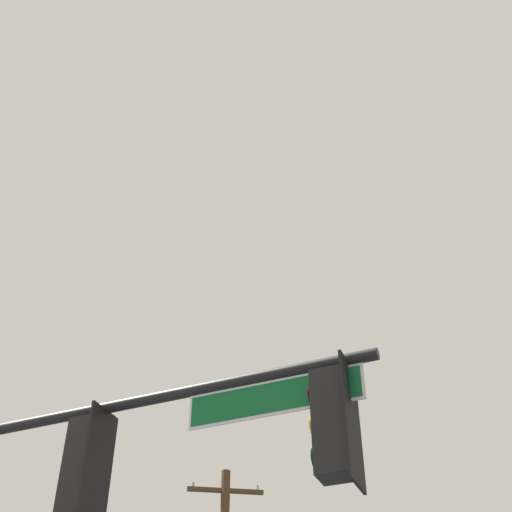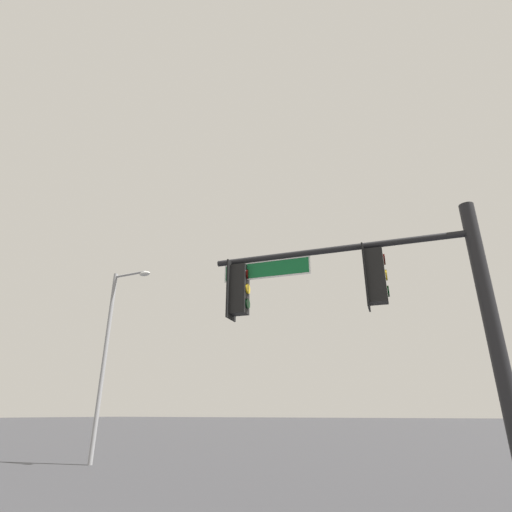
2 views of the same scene
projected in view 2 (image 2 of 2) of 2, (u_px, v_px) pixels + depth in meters
The scene contains 2 objects.
signal_pole_near at pixel (389, 309), 7.58m from camera, with size 5.34×1.14×5.69m.
street_lamp at pixel (110, 347), 17.25m from camera, with size 2.11×0.29×7.94m.
Camera 2 is at (-7.10, 1.89, 1.89)m, focal length 28.00 mm.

